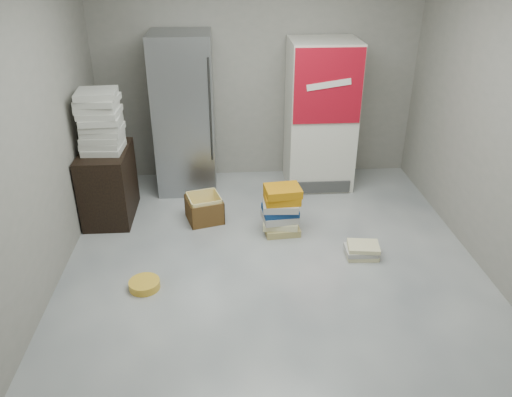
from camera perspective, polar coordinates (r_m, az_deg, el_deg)
The scene contains 10 objects.
ground at distance 4.65m, azimuth 2.26°, elevation -9.71°, with size 5.00×5.00×0.00m, color beige.
room_shell at distance 3.84m, azimuth 2.76°, elevation 12.21°, with size 4.04×5.04×2.82m.
steel_fridge at distance 6.12m, azimuth -8.18°, elevation 9.50°, with size 0.70×0.72×1.90m.
coke_cooler at distance 6.22m, azimuth 7.37°, elevation 9.41°, with size 0.80×0.73×1.80m.
wood_shelf at distance 5.77m, azimuth -16.50°, elevation 1.60°, with size 0.50×0.80×0.80m, color black.
supply_box_stack at distance 5.51m, azimuth -17.35°, elevation 8.41°, with size 0.44×0.44×0.65m.
phonebook_stack_main at distance 5.28m, azimuth 2.88°, elevation -1.31°, with size 0.42×0.34×0.54m.
phonebook_stack_side at distance 5.08m, azimuth 12.01°, elevation -5.82°, with size 0.34×0.27×0.14m.
cardboard_box at distance 5.61m, azimuth -5.92°, elevation -1.32°, with size 0.46×0.46×0.30m.
bucket_lid at distance 4.68m, azimuth -12.62°, elevation -9.57°, with size 0.28×0.28×0.07m, color gold.
Camera 1 is at (-0.43, -3.68, 2.80)m, focal length 35.00 mm.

